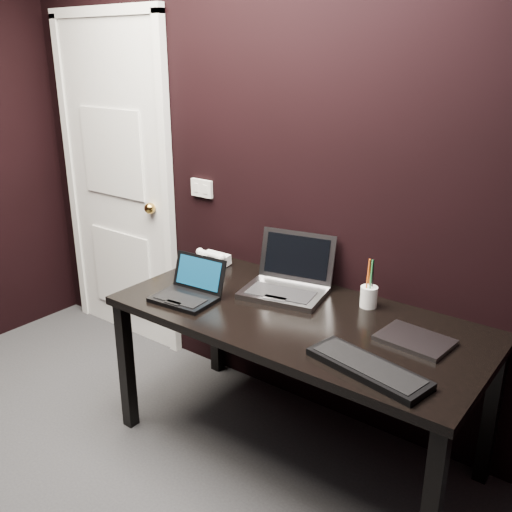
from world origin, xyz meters
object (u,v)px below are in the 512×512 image
Objects in this scene: door at (117,184)px; silver_laptop at (287,282)px; desk_phone at (212,260)px; mobile_phone at (200,269)px; pen_cup at (369,296)px; ext_keyboard at (368,368)px; netbook at (188,291)px; desk at (297,330)px; closed_laptop at (415,340)px.

door is 4.71× the size of silver_laptop.
desk_phone is 2.15× the size of mobile_phone.
silver_laptop is 0.54m from desk_phone.
door reaches higher than mobile_phone.
door is 9.16× the size of pen_cup.
silver_laptop reaches higher than desk_phone.
pen_cup is at bearing 2.50° from desk_phone.
silver_laptop is at bearing -167.51° from pen_cup.
desk_phone is (-1.19, 0.48, 0.02)m from ext_keyboard.
mobile_phone is (0.04, -0.14, -0.00)m from desk_phone.
mobile_phone is at bearing 163.67° from ext_keyboard.
silver_laptop is (0.33, 0.35, 0.01)m from netbook.
closed_laptop is (0.52, 0.07, 0.09)m from desk.
closed_laptop is 1.20m from mobile_phone.
desk_phone reaches higher than ext_keyboard.
door is 1.26× the size of desk.
door is at bearing 163.60° from ext_keyboard.
netbook is at bearing -63.06° from desk_phone.
desk_phone is at bearing 106.21° from mobile_phone.
desk_phone is at bearing 174.97° from silver_laptop.
door is at bearing 163.52° from mobile_phone.
desk is 0.54m from ext_keyboard.
silver_laptop is at bearing -5.03° from desk_phone.
silver_laptop reaches higher than desk.
ext_keyboard is 1.65× the size of closed_laptop.
netbook is at bearing -133.33° from silver_laptop.
closed_laptop is (0.71, -0.11, -0.04)m from silver_laptop.
silver_laptop is 0.71m from closed_laptop.
mobile_phone is at bearing -73.79° from desk_phone.
pen_cup is (0.40, 0.09, 0.00)m from silver_laptop.
silver_laptop reaches higher than netbook.
desk is (1.65, -0.38, -0.38)m from door.
desk is 0.69m from mobile_phone.
mobile_phone is (-0.16, 0.26, -0.00)m from netbook.
netbook reaches higher than desk_phone.
pen_cup is at bearing 31.14° from netbook.
netbook is 0.49m from silver_laptop.
ext_keyboard is at bearing -33.24° from silver_laptop.
netbook is 0.99m from ext_keyboard.
netbook is 0.45m from desk_phone.
door is at bearing 154.22° from netbook.
netbook is 3.35× the size of mobile_phone.
silver_laptop is 0.50m from mobile_phone.
ext_keyboard is at bearing -4.43° from netbook.
door is 1.29m from netbook.
desk_phone is (-0.72, 0.23, 0.11)m from desk.
desk_phone is at bearing 158.20° from ext_keyboard.
closed_laptop is 1.25m from desk_phone.
desk is 0.55m from netbook.
pen_cup reaches higher than closed_laptop.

